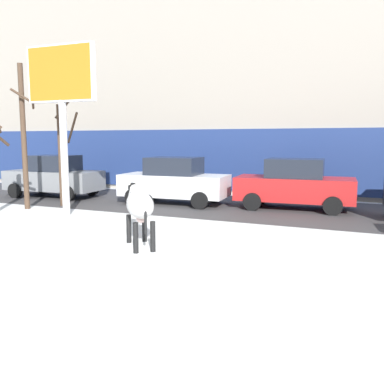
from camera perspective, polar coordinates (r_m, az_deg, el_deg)
The scene contains 11 objects.
ground_plane at distance 7.84m, azimuth -7.75°, elevation -11.51°, with size 120.00×120.00×0.00m, color white.
road_strip at distance 15.29m, azimuth 8.18°, elevation -2.19°, with size 60.00×5.60×0.01m, color #423F3F.
building_facade at distance 21.52m, azimuth 12.99°, elevation 17.80°, with size 44.00×6.10×13.00m.
cow_holstein at distance 9.63m, azimuth -7.32°, elevation -1.82°, with size 1.55×1.71×1.54m.
billboard at distance 14.22m, azimuth -17.93°, elevation 14.25°, with size 2.53×0.30×5.56m.
car_grey_sedan at distance 18.95m, azimuth -18.88°, elevation 2.09°, with size 4.29×2.16×1.84m.
car_white_sedan at distance 16.00m, azimuth -2.51°, elevation 1.57°, with size 4.29×2.16×1.84m.
car_red_sedan at distance 15.25m, azimuth 14.21°, elevation 1.06°, with size 4.29×2.16×1.84m.
pedestrian_near_billboard at distance 19.33m, azimuth 1.67°, elevation 2.50°, with size 0.36×0.24×1.73m.
bare_tree_left_lot at distance 15.90m, azimuth -22.58°, elevation 7.40°, with size 0.66×1.10×5.20m.
bare_tree_right_lot at distance 16.22m, azimuth -17.84°, elevation 5.52°, with size 1.25×0.82×4.31m.
Camera 1 is at (3.82, -6.36, 2.53)m, focal length 37.90 mm.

